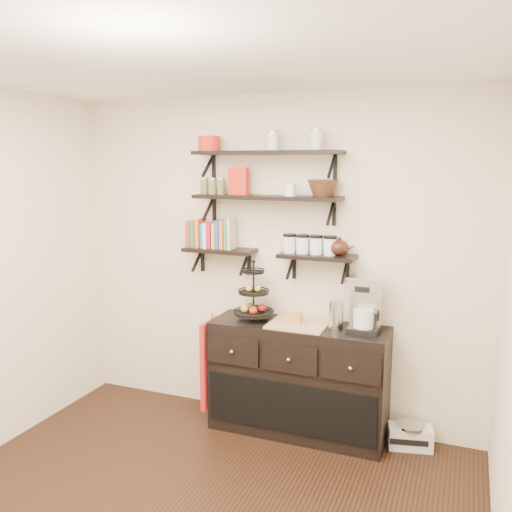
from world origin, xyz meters
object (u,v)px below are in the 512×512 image
Objects in this scene: sideboard at (298,379)px; fruit_stand at (254,300)px; radio at (410,436)px; coffee_maker at (365,305)px.

sideboard is 2.98× the size of fruit_stand.
fruit_stand reaches higher than radio.
sideboard is 3.98× the size of radio.
coffee_maker is (0.89, 0.03, 0.04)m from fruit_stand.
coffee_maker reaches higher than sideboard.
fruit_stand is 1.33× the size of radio.
sideboard is 0.83m from coffee_maker.
coffee_maker is 1.08m from radio.
coffee_maker reaches higher than radio.
fruit_stand is 1.09× the size of coffee_maker.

